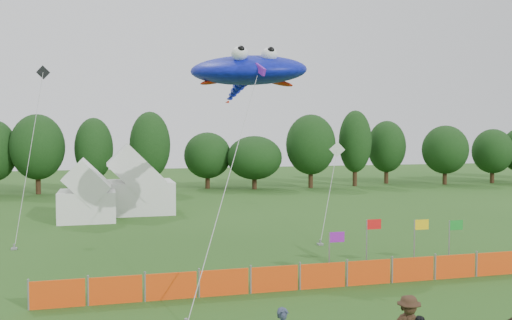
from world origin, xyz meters
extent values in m
cylinder|color=#382314|center=(-11.75, 45.39, 1.29)|extent=(0.50, 0.50, 2.57)
ellipsoid|color=black|center=(-11.75, 45.39, 4.64)|extent=(5.20, 5.20, 5.79)
cylinder|color=#382314|center=(-6.44, 45.32, 1.23)|extent=(0.50, 0.50, 2.46)
ellipsoid|color=black|center=(-6.44, 45.32, 4.45)|extent=(3.78, 3.78, 5.55)
cylinder|color=#382314|center=(-0.99, 43.92, 1.33)|extent=(0.50, 0.50, 2.66)
ellipsoid|color=black|center=(-0.99, 43.92, 4.81)|extent=(4.05, 4.05, 5.99)
cylinder|color=#382314|center=(5.28, 46.53, 0.99)|extent=(0.50, 0.50, 1.98)
ellipsoid|color=black|center=(5.28, 46.53, 3.58)|extent=(5.06, 5.06, 4.46)
cylinder|color=#382314|center=(9.99, 44.56, 0.93)|extent=(0.50, 0.50, 1.86)
ellipsoid|color=black|center=(9.99, 44.56, 3.35)|extent=(5.86, 5.86, 4.18)
cylinder|color=#382314|center=(16.28, 44.38, 1.31)|extent=(0.50, 0.50, 2.62)
ellipsoid|color=black|center=(16.28, 44.38, 4.73)|extent=(5.41, 5.41, 5.89)
cylinder|color=#382314|center=(21.78, 44.99, 1.39)|extent=(0.50, 0.50, 2.78)
ellipsoid|color=black|center=(21.78, 44.99, 5.02)|extent=(3.67, 3.67, 6.26)
cylinder|color=#382314|center=(26.67, 46.88, 1.21)|extent=(0.50, 0.50, 2.42)
ellipsoid|color=black|center=(26.67, 46.88, 4.36)|extent=(4.46, 4.46, 5.44)
cylinder|color=#382314|center=(32.69, 44.13, 1.12)|extent=(0.50, 0.50, 2.24)
ellipsoid|color=black|center=(32.69, 44.13, 4.04)|extent=(5.26, 5.26, 5.03)
cylinder|color=#382314|center=(39.09, 44.15, 1.05)|extent=(0.50, 0.50, 2.10)
ellipsoid|color=black|center=(39.09, 44.15, 3.80)|extent=(4.74, 4.74, 4.73)
cube|color=white|center=(-6.57, 27.08, 1.05)|extent=(3.80, 3.80, 2.09)
cube|color=white|center=(-3.09, 30.02, 1.21)|extent=(5.50, 4.40, 2.42)
cube|color=#E7430C|center=(-6.99, 7.03, 0.50)|extent=(1.90, 0.06, 1.00)
cube|color=#E7430C|center=(-4.99, 7.03, 0.50)|extent=(1.90, 0.06, 1.00)
cube|color=#E7430C|center=(-2.99, 7.03, 0.50)|extent=(1.90, 0.06, 1.00)
cube|color=#E7430C|center=(-0.99, 7.03, 0.50)|extent=(1.90, 0.06, 1.00)
cube|color=#E7430C|center=(1.01, 7.03, 0.50)|extent=(1.90, 0.06, 1.00)
cube|color=#E7430C|center=(3.01, 7.03, 0.50)|extent=(1.90, 0.06, 1.00)
cube|color=#E7430C|center=(5.01, 7.03, 0.50)|extent=(1.90, 0.06, 1.00)
cube|color=#E7430C|center=(7.01, 7.03, 0.50)|extent=(1.90, 0.06, 1.00)
cube|color=#E7430C|center=(9.01, 7.03, 0.50)|extent=(1.90, 0.06, 1.00)
cube|color=#E7430C|center=(11.01, 7.03, 0.50)|extent=(1.90, 0.06, 1.00)
cylinder|color=gray|center=(4.00, 8.78, 0.94)|extent=(0.06, 0.06, 1.89)
cube|color=purple|center=(4.35, 8.78, 1.66)|extent=(0.70, 0.02, 0.45)
cylinder|color=gray|center=(6.00, 9.29, 1.14)|extent=(0.06, 0.06, 2.28)
cube|color=red|center=(6.35, 9.29, 2.05)|extent=(0.70, 0.02, 0.45)
cylinder|color=gray|center=(8.00, 8.62, 1.14)|extent=(0.06, 0.06, 2.29)
cube|color=yellow|center=(8.35, 8.62, 2.06)|extent=(0.70, 0.02, 0.45)
cylinder|color=gray|center=(10.00, 8.97, 1.06)|extent=(0.06, 0.06, 2.12)
cube|color=#148C26|center=(10.35, 8.97, 1.90)|extent=(0.70, 0.02, 0.45)
ellipsoid|color=#0D19C1|center=(1.91, 14.83, 9.38)|extent=(7.42, 6.69, 2.12)
sphere|color=white|center=(1.16, 13.52, 10.04)|extent=(0.85, 0.85, 0.85)
sphere|color=white|center=(2.67, 13.52, 10.04)|extent=(0.85, 0.85, 0.85)
ellipsoid|color=#BA1C09|center=(0.30, 15.03, 8.82)|extent=(1.78, 0.78, 0.28)
ellipsoid|color=#BA1C09|center=(3.53, 15.03, 8.82)|extent=(1.78, 0.78, 0.28)
cube|color=purple|center=(1.91, 12.50, 9.18)|extent=(0.37, 0.96, 0.70)
cylinder|color=#A5A5A5|center=(-0.48, 8.34, 4.54)|extent=(4.82, 9.00, 9.10)
cube|color=white|center=(11.41, 25.54, 4.84)|extent=(1.15, 0.32, 1.15)
cylinder|color=#A5A5A5|center=(8.71, 20.27, 2.42)|extent=(5.44, 10.56, 4.87)
cube|color=gray|center=(6.00, 15.00, 0.05)|extent=(0.30, 0.30, 0.10)
cube|color=black|center=(-9.08, 24.96, 9.97)|extent=(0.89, 0.26, 0.89)
cylinder|color=#A5A5A5|center=(-9.54, 21.48, 4.99)|extent=(0.95, 6.99, 9.99)
cube|color=gray|center=(-10.00, 18.00, 0.05)|extent=(0.30, 0.30, 0.10)
camera|label=1|loc=(-5.25, -13.92, 6.28)|focal=40.00mm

